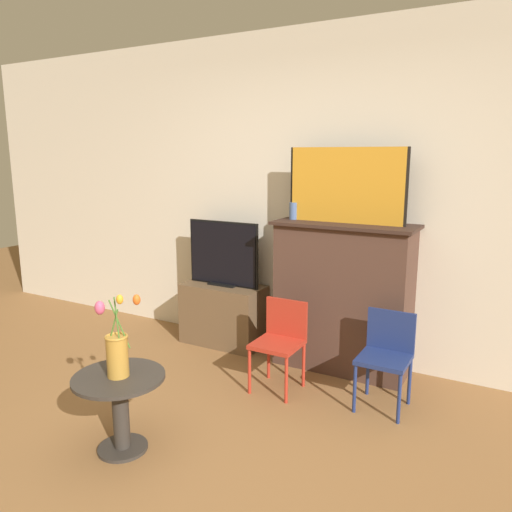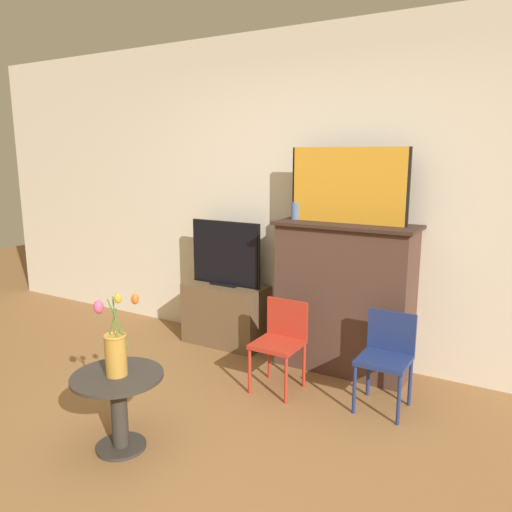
{
  "view_description": "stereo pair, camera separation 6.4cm",
  "coord_description": "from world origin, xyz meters",
  "px_view_note": "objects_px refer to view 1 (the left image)",
  "views": [
    {
      "loc": [
        1.52,
        -1.73,
        1.7
      ],
      "look_at": [
        -0.1,
        1.14,
        1.02
      ],
      "focal_mm": 35.0,
      "sensor_mm": 36.0,
      "label": 1
    },
    {
      "loc": [
        1.57,
        -1.7,
        1.7
      ],
      "look_at": [
        -0.1,
        1.14,
        1.02
      ],
      "focal_mm": 35.0,
      "sensor_mm": 36.0,
      "label": 2
    }
  ],
  "objects_px": {
    "tv_monitor": "(223,254)",
    "chair_red": "(281,338)",
    "painting": "(346,185)",
    "vase_tulips": "(117,349)",
    "chair_blue": "(386,352)"
  },
  "relations": [
    {
      "from": "tv_monitor",
      "to": "vase_tulips",
      "type": "bearing_deg",
      "value": -76.9
    },
    {
      "from": "tv_monitor",
      "to": "vase_tulips",
      "type": "relative_size",
      "value": 1.41
    },
    {
      "from": "painting",
      "to": "vase_tulips",
      "type": "bearing_deg",
      "value": -112.35
    },
    {
      "from": "chair_blue",
      "to": "vase_tulips",
      "type": "xyz_separation_m",
      "value": [
        -1.19,
        -1.28,
        0.23
      ]
    },
    {
      "from": "tv_monitor",
      "to": "chair_red",
      "type": "bearing_deg",
      "value": -32.81
    },
    {
      "from": "painting",
      "to": "chair_red",
      "type": "height_order",
      "value": "painting"
    },
    {
      "from": "painting",
      "to": "chair_blue",
      "type": "bearing_deg",
      "value": -42.82
    },
    {
      "from": "painting",
      "to": "vase_tulips",
      "type": "xyz_separation_m",
      "value": [
        -0.71,
        -1.73,
        -0.85
      ]
    },
    {
      "from": "painting",
      "to": "chair_red",
      "type": "distance_m",
      "value": 1.24
    },
    {
      "from": "painting",
      "to": "tv_monitor",
      "type": "relative_size",
      "value": 1.33
    },
    {
      "from": "tv_monitor",
      "to": "vase_tulips",
      "type": "distance_m",
      "value": 1.77
    },
    {
      "from": "tv_monitor",
      "to": "chair_red",
      "type": "distance_m",
      "value": 1.1
    },
    {
      "from": "tv_monitor",
      "to": "chair_red",
      "type": "height_order",
      "value": "tv_monitor"
    },
    {
      "from": "tv_monitor",
      "to": "chair_red",
      "type": "relative_size",
      "value": 1.07
    },
    {
      "from": "chair_red",
      "to": "chair_blue",
      "type": "distance_m",
      "value": 0.75
    }
  ]
}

